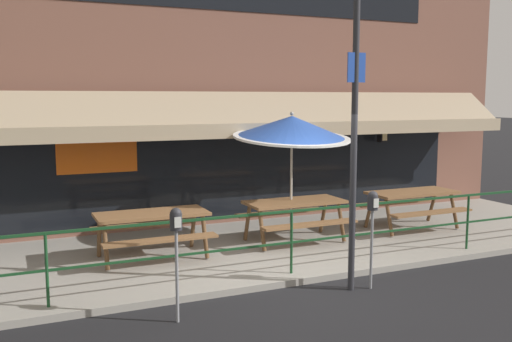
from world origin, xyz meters
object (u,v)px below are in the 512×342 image
(picnic_table_right, at_px, (412,199))
(parking_meter_near, at_px, (176,230))
(street_sign_pole, at_px, (354,134))
(picnic_table_centre, at_px, (295,209))
(picnic_table_left, at_px, (152,222))
(patio_umbrella_centre, at_px, (292,128))
(parking_meter_far, at_px, (373,210))

(picnic_table_right, xyz_separation_m, parking_meter_near, (-5.60, -2.53, 0.44))
(picnic_table_right, xyz_separation_m, street_sign_pole, (-3.00, -2.38, 1.53))
(picnic_table_centre, relative_size, parking_meter_near, 1.27)
(picnic_table_left, height_order, picnic_table_right, same)
(picnic_table_left, distance_m, patio_umbrella_centre, 3.03)
(patio_umbrella_centre, bearing_deg, picnic_table_centre, -90.00)
(picnic_table_centre, bearing_deg, street_sign_pole, -98.46)
(picnic_table_left, bearing_deg, parking_meter_far, -43.82)
(picnic_table_centre, distance_m, parking_meter_near, 3.94)
(parking_meter_far, relative_size, street_sign_pole, 0.33)
(patio_umbrella_centre, bearing_deg, picnic_table_right, -3.76)
(parking_meter_far, distance_m, street_sign_pole, 1.12)
(parking_meter_far, bearing_deg, patio_umbrella_centre, 88.44)
(picnic_table_centre, bearing_deg, picnic_table_left, -179.55)
(picnic_table_right, distance_m, street_sign_pole, 4.13)
(picnic_table_left, relative_size, street_sign_pole, 0.41)
(picnic_table_left, bearing_deg, picnic_table_centre, 0.45)
(parking_meter_near, height_order, parking_meter_far, same)
(parking_meter_far, bearing_deg, street_sign_pole, 165.94)
(picnic_table_right, relative_size, street_sign_pole, 0.41)
(parking_meter_near, xyz_separation_m, street_sign_pole, (2.60, 0.15, 1.08))
(picnic_table_right, distance_m, patio_umbrella_centre, 3.03)
(picnic_table_left, distance_m, parking_meter_far, 3.59)
(picnic_table_centre, distance_m, patio_umbrella_centre, 1.48)
(picnic_table_left, bearing_deg, parking_meter_near, -97.01)
(picnic_table_centre, xyz_separation_m, picnic_table_right, (2.64, -0.03, 0.00))
(picnic_table_centre, bearing_deg, parking_meter_near, -139.05)
(patio_umbrella_centre, xyz_separation_m, parking_meter_far, (-0.07, -2.63, -1.03))
(picnic_table_right, distance_m, parking_meter_near, 6.16)
(picnic_table_centre, height_order, parking_meter_near, parking_meter_near)
(picnic_table_left, height_order, parking_meter_far, parking_meter_far)
(patio_umbrella_centre, height_order, parking_meter_near, patio_umbrella_centre)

